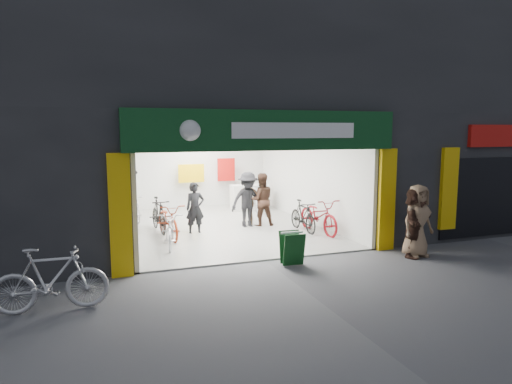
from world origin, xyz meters
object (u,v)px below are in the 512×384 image
pedestrian_near (417,221)px  sandwich_board (292,247)px  bike_right_front (303,216)px  parked_bike (51,279)px  bike_left_front (171,229)px

pedestrian_near → sandwich_board: size_ratio=2.34×
bike_right_front → pedestrian_near: 3.69m
bike_right_front → sandwich_board: bike_right_front is taller
sandwich_board → parked_bike: bearing=-163.1°
bike_left_front → bike_right_front: size_ratio=1.15×
parked_bike → pedestrian_near: pedestrian_near is taller
parked_bike → sandwich_board: bearing=-75.9°
bike_right_front → pedestrian_near: (1.43, -3.38, 0.40)m
bike_left_front → parked_bike: bearing=-114.7°
parked_bike → pedestrian_near: bearing=-83.1°
bike_left_front → pedestrian_near: 6.21m
parked_bike → pedestrian_near: 8.10m
bike_right_front → parked_bike: bearing=-149.7°
pedestrian_near → sandwich_board: bearing=164.9°
bike_left_front → pedestrian_near: (5.46, -2.94, 0.40)m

